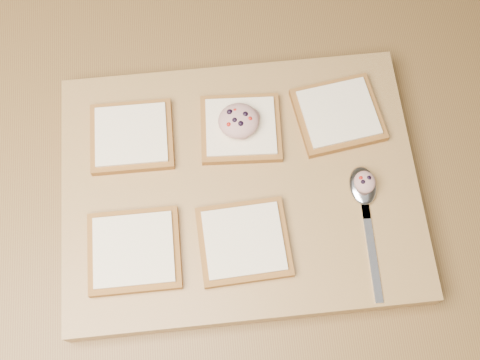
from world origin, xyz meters
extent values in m
plane|color=#515459|center=(0.00, 0.00, 0.00)|extent=(4.00, 4.00, 0.00)
cube|color=slate|center=(0.00, 0.00, 0.42)|extent=(1.90, 0.75, 0.84)
cube|color=brown|center=(0.00, 0.00, 0.87)|extent=(2.00, 0.80, 0.06)
cube|color=#A07D44|center=(0.07, -0.01, 0.92)|extent=(0.50, 0.38, 0.04)
cube|color=#915B25|center=(-0.07, 0.07, 0.95)|extent=(0.12, 0.11, 0.01)
cube|color=#FBEBBF|center=(-0.07, 0.07, 0.96)|extent=(0.10, 0.09, 0.00)
cube|color=#915B25|center=(0.08, 0.07, 0.95)|extent=(0.12, 0.11, 0.01)
cube|color=#FBEBBF|center=(0.08, 0.07, 0.95)|extent=(0.11, 0.10, 0.00)
cube|color=#915B25|center=(0.23, 0.08, 0.95)|extent=(0.13, 0.13, 0.01)
cube|color=#FBEBBF|center=(0.23, 0.08, 0.96)|extent=(0.12, 0.11, 0.00)
cube|color=#915B25|center=(-0.08, -0.10, 0.95)|extent=(0.12, 0.11, 0.01)
cube|color=#FBEBBF|center=(-0.08, -0.10, 0.96)|extent=(0.11, 0.10, 0.00)
cube|color=#915B25|center=(0.07, -0.10, 0.95)|extent=(0.13, 0.12, 0.01)
cube|color=#FBEBBF|center=(0.07, -0.10, 0.96)|extent=(0.11, 0.10, 0.00)
ellipsoid|color=tan|center=(0.08, 0.07, 0.97)|extent=(0.06, 0.06, 0.03)
sphere|color=black|center=(0.09, 0.08, 0.98)|extent=(0.01, 0.01, 0.01)
sphere|color=black|center=(0.07, 0.08, 0.98)|extent=(0.01, 0.01, 0.01)
sphere|color=black|center=(0.08, 0.06, 0.98)|extent=(0.01, 0.01, 0.01)
sphere|color=black|center=(0.08, 0.07, 0.98)|extent=(0.01, 0.01, 0.01)
sphere|color=#A5140C|center=(0.10, 0.07, 0.98)|extent=(0.01, 0.01, 0.01)
sphere|color=#A5140C|center=(0.08, 0.08, 0.98)|extent=(0.01, 0.01, 0.01)
sphere|color=#A5140C|center=(0.07, 0.06, 0.98)|extent=(0.01, 0.01, 0.01)
ellipsoid|color=silver|center=(0.25, -0.04, 0.95)|extent=(0.04, 0.06, 0.01)
cube|color=silver|center=(0.25, -0.06, 0.94)|extent=(0.01, 0.04, 0.00)
cube|color=silver|center=(0.24, -0.13, 0.94)|extent=(0.02, 0.15, 0.00)
ellipsoid|color=tan|center=(0.25, -0.04, 0.96)|extent=(0.03, 0.03, 0.02)
sphere|color=black|center=(0.25, -0.03, 0.97)|extent=(0.01, 0.01, 0.01)
sphere|color=black|center=(0.24, -0.04, 0.97)|extent=(0.01, 0.01, 0.01)
sphere|color=#A5140C|center=(0.24, -0.03, 0.97)|extent=(0.01, 0.01, 0.01)
camera|label=1|loc=(0.05, -0.30, 1.74)|focal=45.00mm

